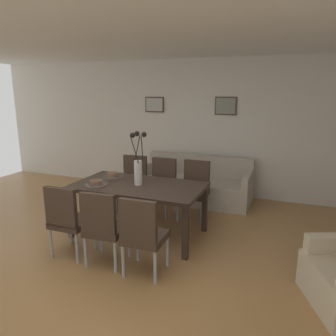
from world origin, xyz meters
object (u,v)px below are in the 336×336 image
dining_chair_mid_left (142,232)px  framed_picture_left (154,105)px  dining_chair_far_left (103,225)px  bowl_near_right (113,174)px  dining_chair_far_right (162,184)px  dining_chair_mid_right (195,187)px  centerpiece_vase (138,165)px  framed_picture_center (226,106)px  dining_table (139,190)px  bowl_near_left (96,182)px  sofa (195,185)px  dining_chair_near_right (133,180)px  dining_chair_near_left (68,218)px

dining_chair_mid_left → framed_picture_left: bearing=111.4°
dining_chair_far_left → bowl_near_right: size_ratio=5.41×
dining_chair_far_right → dining_chair_mid_right: (0.56, 0.02, 0.00)m
bowl_near_right → dining_chair_far_right: bearing=51.9°
bowl_near_right → framed_picture_left: (-0.18, 1.99, 0.95)m
centerpiece_vase → bowl_near_right: size_ratio=4.32×
dining_chair_mid_left → framed_picture_center: size_ratio=2.26×
dining_table → centerpiece_vase: (0.00, 0.00, 0.36)m
centerpiece_vase → framed_picture_left: size_ratio=1.83×
dining_chair_far_left → centerpiece_vase: (-0.00, 0.91, 0.51)m
dining_chair_mid_left → dining_chair_mid_right: (0.03, 1.85, 0.00)m
bowl_near_left → dining_chair_mid_left: bearing=-34.1°
centerpiece_vase → bowl_near_right: (-0.54, 0.22, -0.24)m
dining_chair_mid_left → framed_picture_center: bearing=86.2°
dining_chair_far_right → dining_chair_mid_left: (0.53, -1.82, 0.00)m
dining_chair_far_left → bowl_near_right: dining_chair_far_left is taller
dining_table → framed_picture_center: 2.56m
dining_chair_far_left → dining_chair_mid_left: bearing=-2.9°
sofa → dining_table: bearing=-99.9°
dining_chair_mid_left → bowl_near_left: 1.30m
centerpiece_vase → dining_chair_near_right: bearing=122.0°
dining_chair_mid_left → framed_picture_left: 3.60m
dining_table → dining_chair_near_right: size_ratio=1.96×
dining_chair_near_right → dining_chair_mid_right: bearing=0.7°
dining_table → bowl_near_left: 0.60m
dining_chair_near_right → framed_picture_left: (-0.16, 1.32, 1.22)m
bowl_near_right → framed_picture_center: framed_picture_center is taller
framed_picture_left → dining_table: bearing=-71.9°
dining_chair_far_right → dining_chair_far_left: bearing=-89.3°
dining_chair_mid_right → framed_picture_center: size_ratio=2.26×
dining_chair_near_right → bowl_near_right: dining_chair_near_right is taller
dining_chair_near_left → dining_chair_mid_right: size_ratio=1.00×
dining_chair_near_left → dining_chair_far_left: (0.52, -0.02, 0.00)m
dining_chair_mid_left → dining_chair_far_right: bearing=106.3°
framed_picture_left → framed_picture_center: bearing=-0.0°
dining_table → dining_chair_far_left: bearing=-89.9°
bowl_near_right → dining_chair_far_left: bearing=-64.5°
framed_picture_center → dining_chair_far_right: bearing=-119.3°
dining_table → framed_picture_left: (-0.72, 2.21, 1.06)m
dining_chair_far_right → sofa: size_ratio=0.45×
bowl_near_left → bowl_near_right: same height
dining_chair_near_left → dining_chair_mid_left: same height
dining_chair_near_left → bowl_near_left: size_ratio=5.41×
dining_chair_mid_right → dining_chair_near_right: bearing=-179.3°
dining_chair_far_right → sofa: (0.32, 0.85, -0.23)m
framed_picture_left → framed_picture_center: 1.45m
dining_chair_far_right → dining_chair_mid_left: size_ratio=1.00×
dining_chair_mid_left → centerpiece_vase: size_ratio=1.25×
dining_chair_near_right → dining_chair_far_right: bearing=-1.1°
dining_chair_near_left → dining_chair_far_right: bearing=74.3°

